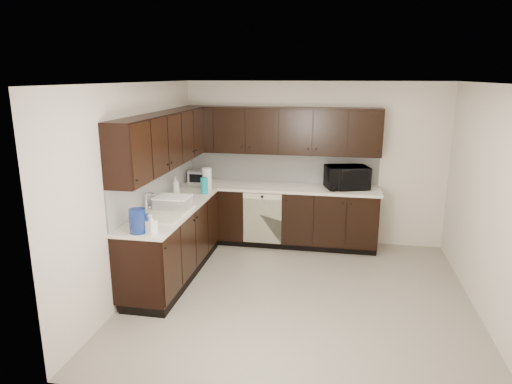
% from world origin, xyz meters
% --- Properties ---
extents(floor, '(4.00, 4.00, 0.00)m').
position_xyz_m(floor, '(0.00, 0.00, 0.00)').
color(floor, gray).
rests_on(floor, ground).
extents(ceiling, '(4.00, 4.00, 0.00)m').
position_xyz_m(ceiling, '(0.00, 0.00, 2.50)').
color(ceiling, white).
rests_on(ceiling, wall_back).
extents(wall_back, '(4.00, 0.02, 2.50)m').
position_xyz_m(wall_back, '(0.00, 2.00, 1.25)').
color(wall_back, beige).
rests_on(wall_back, floor).
extents(wall_left, '(0.02, 4.00, 2.50)m').
position_xyz_m(wall_left, '(-2.00, 0.00, 1.25)').
color(wall_left, beige).
rests_on(wall_left, floor).
extents(wall_right, '(0.02, 4.00, 2.50)m').
position_xyz_m(wall_right, '(2.00, 0.00, 1.25)').
color(wall_right, beige).
rests_on(wall_right, floor).
extents(wall_front, '(4.00, 0.02, 2.50)m').
position_xyz_m(wall_front, '(0.00, -2.00, 1.25)').
color(wall_front, beige).
rests_on(wall_front, floor).
extents(lower_cabinets, '(3.00, 2.80, 0.90)m').
position_xyz_m(lower_cabinets, '(-1.01, 1.11, 0.41)').
color(lower_cabinets, black).
rests_on(lower_cabinets, floor).
extents(countertop, '(3.03, 2.83, 0.04)m').
position_xyz_m(countertop, '(-1.01, 1.11, 0.92)').
color(countertop, silver).
rests_on(countertop, lower_cabinets).
extents(backsplash, '(3.00, 2.80, 0.48)m').
position_xyz_m(backsplash, '(-1.22, 1.32, 1.18)').
color(backsplash, silver).
rests_on(backsplash, countertop).
extents(upper_cabinets, '(3.00, 2.80, 0.70)m').
position_xyz_m(upper_cabinets, '(-1.10, 1.20, 1.77)').
color(upper_cabinets, black).
rests_on(upper_cabinets, wall_back).
extents(dishwasher, '(0.58, 0.04, 0.78)m').
position_xyz_m(dishwasher, '(-0.70, 1.41, 0.55)').
color(dishwasher, beige).
rests_on(dishwasher, lower_cabinets).
extents(sink, '(0.54, 0.82, 0.42)m').
position_xyz_m(sink, '(-1.68, -0.01, 0.88)').
color(sink, beige).
rests_on(sink, countertop).
extents(microwave, '(0.71, 0.58, 0.34)m').
position_xyz_m(microwave, '(0.52, 1.73, 1.11)').
color(microwave, black).
rests_on(microwave, countertop).
extents(soap_bottle_a, '(0.13, 0.13, 0.21)m').
position_xyz_m(soap_bottle_a, '(-1.53, -0.70, 1.05)').
color(soap_bottle_a, gray).
rests_on(soap_bottle_a, countertop).
extents(soap_bottle_b, '(0.11, 0.11, 0.26)m').
position_xyz_m(soap_bottle_b, '(-1.85, 0.90, 1.07)').
color(soap_bottle_b, gray).
rests_on(soap_bottle_b, countertop).
extents(toaster_oven, '(0.33, 0.26, 0.20)m').
position_xyz_m(toaster_oven, '(-1.75, 1.68, 1.04)').
color(toaster_oven, silver).
rests_on(toaster_oven, countertop).
extents(storage_bin, '(0.44, 0.33, 0.16)m').
position_xyz_m(storage_bin, '(-1.64, 0.20, 1.02)').
color(storage_bin, white).
rests_on(storage_bin, countertop).
extents(blue_pitcher, '(0.22, 0.22, 0.27)m').
position_xyz_m(blue_pitcher, '(-1.69, -0.70, 1.07)').
color(blue_pitcher, navy).
rests_on(blue_pitcher, countertop).
extents(teal_tumbler, '(0.11, 0.11, 0.23)m').
position_xyz_m(teal_tumbler, '(-1.48, 1.04, 1.05)').
color(teal_tumbler, '#0D8892').
rests_on(teal_tumbler, countertop).
extents(paper_towel_roll, '(0.15, 0.15, 0.31)m').
position_xyz_m(paper_towel_roll, '(-1.53, 1.35, 1.09)').
color(paper_towel_roll, silver).
rests_on(paper_towel_roll, countertop).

